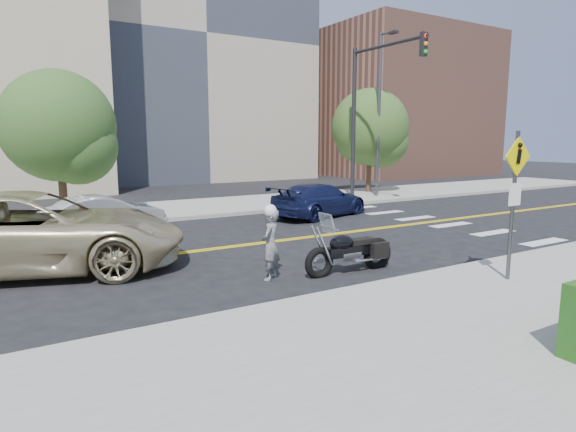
# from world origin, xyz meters

# --- Properties ---
(ground_plane) EXTENTS (120.00, 120.00, 0.00)m
(ground_plane) POSITION_xyz_m (0.00, 0.00, 0.00)
(ground_plane) COLOR black
(ground_plane) RESTS_ON ground
(sidewalk_near) EXTENTS (60.00, 5.00, 0.15)m
(sidewalk_near) POSITION_xyz_m (0.00, -7.50, 0.07)
(sidewalk_near) COLOR #9E9B91
(sidewalk_near) RESTS_ON ground_plane
(sidewalk_far) EXTENTS (60.00, 5.00, 0.15)m
(sidewalk_far) POSITION_xyz_m (0.00, 7.50, 0.07)
(sidewalk_far) COLOR #9E9B91
(sidewalk_far) RESTS_ON ground_plane
(building_mid) EXTENTS (18.00, 14.00, 20.00)m
(building_mid) POSITION_xyz_m (8.00, 26.00, 10.00)
(building_mid) COLOR #A39984
(building_mid) RESTS_ON ground_plane
(building_right) EXTENTS (14.00, 12.00, 12.00)m
(building_right) POSITION_xyz_m (26.00, 20.00, 6.00)
(building_right) COLOR #8C5947
(building_right) RESTS_ON ground_plane
(lamp_post) EXTENTS (0.16, 0.16, 8.00)m
(lamp_post) POSITION_xyz_m (12.00, 6.50, 4.15)
(lamp_post) COLOR #4C4C51
(lamp_post) RESTS_ON sidewalk_far
(traffic_light) EXTENTS (0.28, 4.50, 7.00)m
(traffic_light) POSITION_xyz_m (10.00, 5.08, 4.67)
(traffic_light) COLOR black
(traffic_light) RESTS_ON sidewalk_far
(pedestrian_sign) EXTENTS (0.78, 0.08, 3.00)m
(pedestrian_sign) POSITION_xyz_m (4.20, -6.31, 1.96)
(pedestrian_sign) COLOR #4C4C51
(pedestrian_sign) RESTS_ON sidewalk_near
(motorcyclist) EXTENTS (0.66, 0.65, 1.63)m
(motorcyclist) POSITION_xyz_m (0.28, -3.35, 0.81)
(motorcyclist) COLOR #9F9FA4
(motorcyclist) RESTS_ON ground
(motorcycle) EXTENTS (2.31, 0.72, 1.40)m
(motorcycle) POSITION_xyz_m (2.11, -3.78, 0.70)
(motorcycle) COLOR black
(motorcycle) RESTS_ON ground
(suv) EXTENTS (7.23, 4.96, 1.84)m
(suv) POSITION_xyz_m (-4.00, -0.05, 0.92)
(suv) COLOR #C8BB92
(suv) RESTS_ON ground
(parked_car_silver) EXTENTS (3.83, 1.62, 1.23)m
(parked_car_silver) POSITION_xyz_m (-1.76, 3.88, 0.61)
(parked_car_silver) COLOR #B9BAC2
(parked_car_silver) RESTS_ON ground
(parked_car_blue) EXTENTS (4.81, 3.00, 1.30)m
(parked_car_blue) POSITION_xyz_m (6.13, 3.20, 0.65)
(parked_car_blue) COLOR #19204C
(parked_car_blue) RESTS_ON ground
(tree_far_a) EXTENTS (4.00, 4.00, 5.46)m
(tree_far_a) POSITION_xyz_m (-2.57, 7.18, 3.46)
(tree_far_a) COLOR #382619
(tree_far_a) RESTS_ON ground
(tree_far_b) EXTENTS (4.14, 4.14, 5.73)m
(tree_far_b) POSITION_xyz_m (12.91, 8.20, 3.65)
(tree_far_b) COLOR #382619
(tree_far_b) RESTS_ON ground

